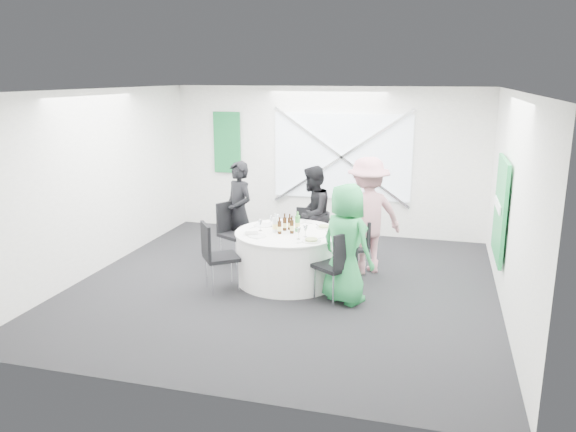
% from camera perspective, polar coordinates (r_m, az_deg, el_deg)
% --- Properties ---
extents(floor, '(6.00, 6.00, 0.00)m').
position_cam_1_polar(floor, '(8.30, -0.37, -7.04)').
color(floor, black).
rests_on(floor, ground).
extents(ceiling, '(6.00, 6.00, 0.00)m').
position_cam_1_polar(ceiling, '(7.74, -0.40, 12.67)').
color(ceiling, silver).
rests_on(ceiling, wall_back).
extents(wall_back, '(6.00, 0.00, 6.00)m').
position_cam_1_polar(wall_back, '(10.78, 3.94, 5.58)').
color(wall_back, silver).
rests_on(wall_back, floor).
extents(wall_front, '(6.00, 0.00, 6.00)m').
position_cam_1_polar(wall_front, '(5.17, -9.39, -4.07)').
color(wall_front, silver).
rests_on(wall_front, floor).
extents(wall_left, '(0.00, 6.00, 6.00)m').
position_cam_1_polar(wall_left, '(9.16, -18.79, 3.34)').
color(wall_left, silver).
rests_on(wall_left, floor).
extents(wall_right, '(0.00, 6.00, 6.00)m').
position_cam_1_polar(wall_right, '(7.68, 21.73, 1.10)').
color(wall_right, silver).
rests_on(wall_right, floor).
extents(window_panel, '(2.60, 0.03, 1.60)m').
position_cam_1_polar(window_panel, '(10.67, 5.49, 6.01)').
color(window_panel, silver).
rests_on(window_panel, wall_back).
extents(window_brace_a, '(2.63, 0.05, 1.84)m').
position_cam_1_polar(window_brace_a, '(10.63, 5.45, 5.98)').
color(window_brace_a, silver).
rests_on(window_brace_a, window_panel).
extents(window_brace_b, '(2.63, 0.05, 1.84)m').
position_cam_1_polar(window_brace_b, '(10.63, 5.45, 5.98)').
color(window_brace_b, silver).
rests_on(window_brace_b, window_panel).
extents(green_banner, '(0.55, 0.04, 1.20)m').
position_cam_1_polar(green_banner, '(11.25, -6.21, 7.43)').
color(green_banner, '#125A2C').
rests_on(green_banner, wall_back).
extents(green_sign, '(0.05, 1.20, 1.40)m').
position_cam_1_polar(green_sign, '(8.30, 20.77, 0.69)').
color(green_sign, '#198B3F').
rests_on(green_sign, wall_right).
extents(banquet_table, '(1.56, 1.56, 0.76)m').
position_cam_1_polar(banquet_table, '(8.35, 0.00, -4.12)').
color(banquet_table, white).
rests_on(banquet_table, floor).
extents(chair_back, '(0.40, 0.41, 0.86)m').
position_cam_1_polar(chair_back, '(9.27, 1.80, -1.48)').
color(chair_back, black).
rests_on(chair_back, floor).
extents(chair_back_left, '(0.62, 0.62, 1.00)m').
position_cam_1_polar(chair_back_left, '(9.15, -5.66, -1.18)').
color(chair_back_left, black).
rests_on(chair_back_left, floor).
extents(chair_back_right, '(0.53, 0.53, 0.85)m').
position_cam_1_polar(chair_back_right, '(8.68, 7.11, -2.73)').
color(chair_back_right, black).
rests_on(chair_back_right, floor).
extents(chair_front_right, '(0.64, 0.63, 1.00)m').
position_cam_1_polar(chair_front_right, '(7.54, 5.19, -4.55)').
color(chair_front_right, black).
rests_on(chair_front_right, floor).
extents(chair_front_left, '(0.64, 0.64, 1.00)m').
position_cam_1_polar(chair_front_left, '(7.97, -7.43, -3.57)').
color(chair_front_left, black).
rests_on(chair_front_left, floor).
extents(person_man_back_left, '(0.72, 0.67, 1.65)m').
position_cam_1_polar(person_man_back_left, '(9.21, -5.02, 0.45)').
color(person_man_back_left, black).
rests_on(person_man_back_left, floor).
extents(person_man_back, '(0.50, 0.81, 1.57)m').
position_cam_1_polar(person_man_back, '(9.23, 2.49, 0.26)').
color(person_man_back, black).
rests_on(person_man_back, floor).
extents(person_woman_pink, '(1.27, 1.10, 1.81)m').
position_cam_1_polar(person_woman_pink, '(8.69, 8.06, 0.05)').
color(person_woman_pink, '#BD7A85').
rests_on(person_woman_pink, floor).
extents(person_woman_green, '(0.95, 0.85, 1.63)m').
position_cam_1_polar(person_woman_green, '(7.51, 5.90, -2.81)').
color(person_woman_green, '#28934B').
rests_on(person_woman_green, floor).
extents(plate_back, '(0.27, 0.27, 0.01)m').
position_cam_1_polar(plate_back, '(8.79, 0.98, -0.56)').
color(plate_back, white).
rests_on(plate_back, banquet_table).
extents(plate_back_left, '(0.28, 0.28, 0.01)m').
position_cam_1_polar(plate_back_left, '(8.58, -2.54, -0.94)').
color(plate_back_left, white).
rests_on(plate_back_left, banquet_table).
extents(plate_back_right, '(0.25, 0.25, 0.04)m').
position_cam_1_polar(plate_back_right, '(8.46, 3.69, -1.13)').
color(plate_back_right, white).
rests_on(plate_back_right, banquet_table).
extents(plate_front_right, '(0.27, 0.27, 0.04)m').
position_cam_1_polar(plate_front_right, '(7.77, 2.38, -2.49)').
color(plate_front_right, white).
rests_on(plate_front_right, banquet_table).
extents(plate_front_left, '(0.26, 0.26, 0.01)m').
position_cam_1_polar(plate_front_left, '(8.03, -3.16, -2.02)').
color(plate_front_left, white).
rests_on(plate_front_left, banquet_table).
extents(napkin, '(0.22, 0.18, 0.05)m').
position_cam_1_polar(napkin, '(8.11, -3.76, -1.61)').
color(napkin, white).
rests_on(napkin, plate_front_left).
extents(beer_bottle_a, '(0.06, 0.06, 0.26)m').
position_cam_1_polar(beer_bottle_a, '(8.29, -0.34, -0.81)').
color(beer_bottle_a, '#371C0A').
rests_on(beer_bottle_a, banquet_table).
extents(beer_bottle_b, '(0.06, 0.06, 0.24)m').
position_cam_1_polar(beer_bottle_b, '(8.34, 0.17, -0.79)').
color(beer_bottle_b, '#371C0A').
rests_on(beer_bottle_b, banquet_table).
extents(beer_bottle_c, '(0.06, 0.06, 0.26)m').
position_cam_1_polar(beer_bottle_c, '(8.14, 0.40, -1.09)').
color(beer_bottle_c, '#371C0A').
rests_on(beer_bottle_c, banquet_table).
extents(beer_bottle_d, '(0.06, 0.06, 0.25)m').
position_cam_1_polar(beer_bottle_d, '(8.12, -0.86, -1.17)').
color(beer_bottle_d, '#371C0A').
rests_on(beer_bottle_d, banquet_table).
extents(green_water_bottle, '(0.08, 0.08, 0.30)m').
position_cam_1_polar(green_water_bottle, '(8.24, 0.97, -0.78)').
color(green_water_bottle, green).
rests_on(green_water_bottle, banquet_table).
extents(clear_water_bottle, '(0.08, 0.08, 0.28)m').
position_cam_1_polar(clear_water_bottle, '(8.21, -1.32, -0.91)').
color(clear_water_bottle, silver).
rests_on(clear_water_bottle, banquet_table).
extents(wine_glass_a, '(0.07, 0.07, 0.17)m').
position_cam_1_polar(wine_glass_a, '(8.56, -1.03, -0.15)').
color(wine_glass_a, white).
rests_on(wine_glass_a, banquet_table).
extents(wine_glass_b, '(0.07, 0.07, 0.17)m').
position_cam_1_polar(wine_glass_b, '(7.85, 1.09, -1.49)').
color(wine_glass_b, white).
rests_on(wine_glass_b, banquet_table).
extents(wine_glass_c, '(0.07, 0.07, 0.17)m').
position_cam_1_polar(wine_glass_c, '(8.49, -1.73, -0.28)').
color(wine_glass_c, white).
rests_on(wine_glass_c, banquet_table).
extents(wine_glass_d, '(0.07, 0.07, 0.17)m').
position_cam_1_polar(wine_glass_d, '(8.28, -2.84, -0.66)').
color(wine_glass_d, white).
rests_on(wine_glass_d, banquet_table).
extents(wine_glass_e, '(0.07, 0.07, 0.17)m').
position_cam_1_polar(wine_glass_e, '(7.96, 1.78, -1.27)').
color(wine_glass_e, white).
rests_on(wine_glass_e, banquet_table).
extents(fork_a, '(0.11, 0.12, 0.01)m').
position_cam_1_polar(fork_a, '(8.17, -3.99, -1.78)').
color(fork_a, silver).
rests_on(fork_a, banquet_table).
extents(knife_a, '(0.10, 0.13, 0.01)m').
position_cam_1_polar(knife_a, '(7.91, -3.29, -2.29)').
color(knife_a, silver).
rests_on(knife_a, banquet_table).
extents(fork_b, '(0.08, 0.14, 0.01)m').
position_cam_1_polar(fork_b, '(8.71, -2.06, -0.74)').
color(fork_b, silver).
rests_on(fork_b, banquet_table).
extents(knife_b, '(0.08, 0.14, 0.01)m').
position_cam_1_polar(knife_b, '(8.49, -3.55, -1.16)').
color(knife_b, silver).
rests_on(knife_b, banquet_table).
extents(fork_c, '(0.11, 0.12, 0.01)m').
position_cam_1_polar(fork_c, '(7.72, 1.25, -2.71)').
color(fork_c, silver).
rests_on(fork_c, banquet_table).
extents(knife_c, '(0.11, 0.13, 0.01)m').
position_cam_1_polar(knife_c, '(7.92, 3.32, -2.28)').
color(knife_c, silver).
rests_on(knife_c, banquet_table).
extents(fork_d, '(0.09, 0.14, 0.01)m').
position_cam_1_polar(fork_d, '(8.23, 4.01, -1.65)').
color(fork_d, silver).
rests_on(fork_d, banquet_table).
extents(knife_d, '(0.10, 0.13, 0.01)m').
position_cam_1_polar(knife_d, '(8.59, 3.06, -0.97)').
color(knife_d, silver).
rests_on(knife_d, banquet_table).
extents(fork_e, '(0.15, 0.02, 0.01)m').
position_cam_1_polar(fork_e, '(8.72, 2.00, -0.72)').
color(fork_e, silver).
rests_on(fork_e, banquet_table).
extents(knife_e, '(0.15, 0.02, 0.01)m').
position_cam_1_polar(knife_e, '(8.80, -0.18, -0.58)').
color(knife_e, silver).
rests_on(knife_e, banquet_table).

